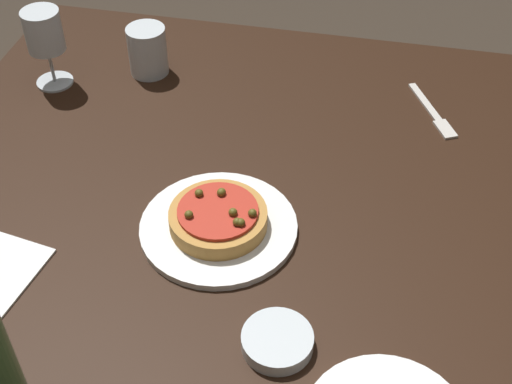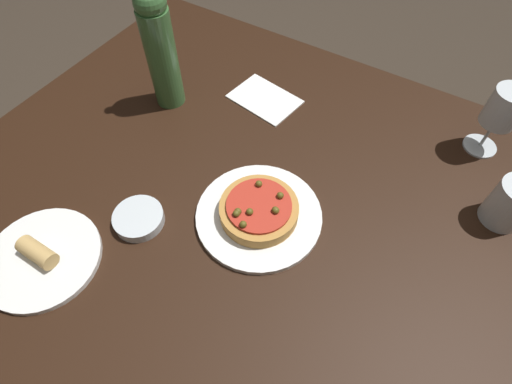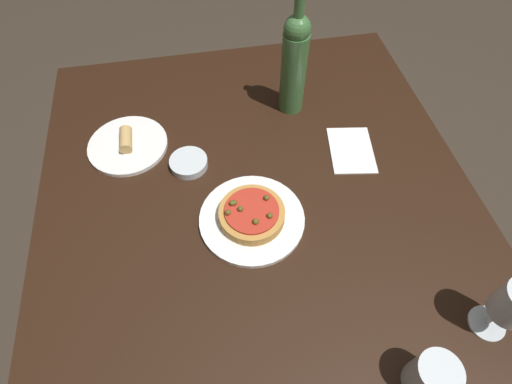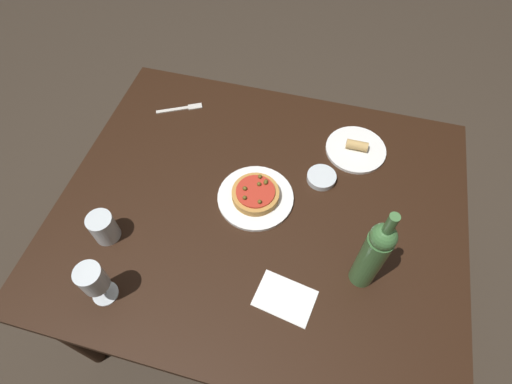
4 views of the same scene
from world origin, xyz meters
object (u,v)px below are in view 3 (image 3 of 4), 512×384
wine_bottle (294,63)px  pizza (252,214)px  dining_table (261,227)px  side_plate (128,144)px  water_cup (431,377)px  dinner_plate (252,219)px  side_bowl (189,163)px

wine_bottle → pizza: bearing=153.6°
dining_table → pizza: (-0.02, 0.03, 0.11)m
side_plate → water_cup: bearing=-142.5°
dinner_plate → side_bowl: 0.24m
dinner_plate → water_cup: 0.49m
side_plate → wine_bottle: bearing=-81.1°
wine_bottle → side_plate: bearing=98.9°
wine_bottle → side_bowl: (-0.17, 0.32, -0.14)m
dining_table → dinner_plate: size_ratio=5.22×
wine_bottle → water_cup: size_ratio=3.52×
dinner_plate → pizza: (-0.00, 0.00, 0.02)m
dinner_plate → pizza: 0.02m
dining_table → side_bowl: 0.25m
dining_table → dinner_plate: 0.09m
dining_table → dinner_plate: bearing=130.6°
pizza → dinner_plate: bearing=-81.8°
dining_table → water_cup: bearing=-153.0°
wine_bottle → water_cup: 0.79m
side_plate → dinner_plate: bearing=-135.4°
water_cup → pizza: bearing=31.4°
dining_table → pizza: bearing=130.4°
dining_table → water_cup: 0.51m
pizza → wine_bottle: (0.37, -0.18, 0.13)m
dinner_plate → water_cup: bearing=-148.6°
dinner_plate → wine_bottle: 0.44m
water_cup → side_bowl: (0.61, 0.39, -0.04)m
dining_table → pizza: pizza is taller
pizza → side_plate: size_ratio=0.73×
water_cup → side_plate: water_cup is taller
side_bowl → wine_bottle: bearing=-61.5°
side_bowl → pizza: bearing=-146.1°
dining_table → dinner_plate: dinner_plate is taller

